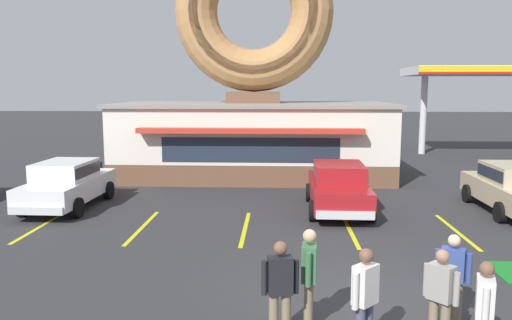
{
  "coord_description": "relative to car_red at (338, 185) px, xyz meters",
  "views": [
    {
      "loc": [
        -1.63,
        -8.94,
        4.0
      ],
      "look_at": [
        -2.28,
        5.0,
        2.0
      ],
      "focal_mm": 35.0,
      "sensor_mm": 36.0,
      "label": 1
    }
  ],
  "objects": [
    {
      "name": "pedestrian_hooded_kid",
      "position": [
        -1.92,
        -8.68,
        0.05
      ],
      "size": [
        0.59,
        0.3,
        1.66
      ],
      "color": "#7F7056",
      "rests_on": "ground"
    },
    {
      "name": "car_red",
      "position": [
        0.0,
        0.0,
        0.0
      ],
      "size": [
        2.04,
        4.59,
        1.6
      ],
      "color": "maroon",
      "rests_on": "ground"
    },
    {
      "name": "parking_stripe_mid_right",
      "position": [
        3.09,
        -2.2,
        -0.87
      ],
      "size": [
        0.12,
        3.6,
        0.01
      ],
      "primitive_type": "cube",
      "color": "yellow",
      "rests_on": "ground"
    },
    {
      "name": "pedestrian_leather_jacket_man",
      "position": [
        -1.44,
        -8.2,
        0.08
      ],
      "size": [
        0.28,
        0.59,
        1.72
      ],
      "color": "#7F7056",
      "rests_on": "ground"
    },
    {
      "name": "donut_shop_building",
      "position": [
        -3.11,
        6.75,
        2.87
      ],
      "size": [
        12.3,
        6.75,
        10.96
      ],
      "color": "brown",
      "rests_on": "ground"
    },
    {
      "name": "parking_stripe_centre",
      "position": [
        0.09,
        -2.2,
        -0.87
      ],
      "size": [
        0.12,
        3.6,
        0.01
      ],
      "primitive_type": "cube",
      "color": "yellow",
      "rests_on": "ground"
    },
    {
      "name": "parking_stripe_left",
      "position": [
        -5.91,
        -2.2,
        -0.87
      ],
      "size": [
        0.12,
        3.6,
        0.01
      ],
      "primitive_type": "cube",
      "color": "yellow",
      "rests_on": "ground"
    },
    {
      "name": "parking_stripe_mid_left",
      "position": [
        -2.91,
        -2.2,
        -0.87
      ],
      "size": [
        0.12,
        3.6,
        0.01
      ],
      "primitive_type": "cube",
      "color": "yellow",
      "rests_on": "ground"
    },
    {
      "name": "car_white",
      "position": [
        -9.08,
        0.09,
        0.0
      ],
      "size": [
        2.05,
        4.59,
        1.6
      ],
      "color": "silver",
      "rests_on": "ground"
    },
    {
      "name": "pedestrian_blue_sweater_man",
      "position": [
        1.0,
        -9.26,
        -0.0
      ],
      "size": [
        0.35,
        0.57,
        1.58
      ],
      "color": "#232328",
      "rests_on": "ground"
    },
    {
      "name": "car_champagne",
      "position": [
        5.62,
        0.08,
        0.0
      ],
      "size": [
        2.02,
        4.58,
        1.6
      ],
      "color": "#BCAD89",
      "rests_on": "ground"
    },
    {
      "name": "ground_plane",
      "position": [
        -0.32,
        -7.2,
        -0.87
      ],
      "size": [
        160.0,
        160.0,
        0.0
      ],
      "primitive_type": "plane",
      "color": "#2D2D30"
    },
    {
      "name": "parking_stripe_far_left",
      "position": [
        -8.91,
        -2.2,
        -0.87
      ],
      "size": [
        0.12,
        3.6,
        0.01
      ],
      "primitive_type": "cube",
      "color": "yellow",
      "rests_on": "ground"
    },
    {
      "name": "pedestrian_crossing_woman",
      "position": [
        -0.65,
        -9.02,
        0.06
      ],
      "size": [
        0.44,
        0.46,
        1.67
      ],
      "color": "#474C66",
      "rests_on": "ground"
    },
    {
      "name": "pedestrian_clipboard_woman",
      "position": [
        1.0,
        -7.91,
        -0.0
      ],
      "size": [
        0.54,
        0.38,
        1.58
      ],
      "color": "#7F7056",
      "rests_on": "ground"
    },
    {
      "name": "pedestrian_beanie_man",
      "position": [
        0.55,
        -8.72,
        -0.01
      ],
      "size": [
        0.44,
        0.46,
        1.57
      ],
      "color": "#7F7056",
      "rests_on": "ground"
    },
    {
      "name": "gas_station_canopy",
      "position": [
        10.4,
        14.97,
        3.99
      ],
      "size": [
        9.0,
        4.46,
        5.3
      ],
      "color": "silver",
      "rests_on": "ground"
    },
    {
      "name": "trash_bin",
      "position": [
        -9.59,
        4.04,
        -0.37
      ],
      "size": [
        0.57,
        0.57,
        0.97
      ],
      "color": "#232833",
      "rests_on": "ground"
    }
  ]
}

